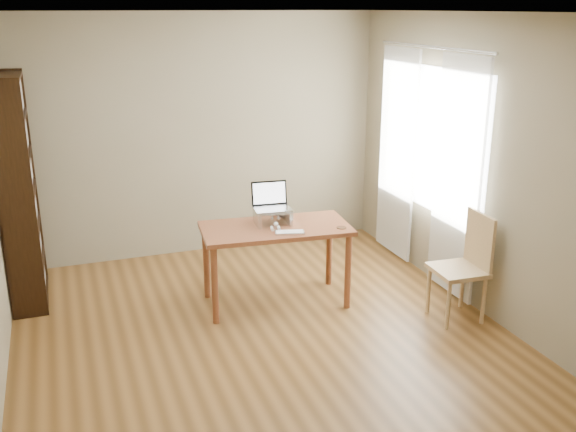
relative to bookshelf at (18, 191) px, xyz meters
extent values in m
cube|color=#583917|center=(1.83, -1.55, -1.06)|extent=(4.00, 4.50, 0.02)
cube|color=silver|center=(1.83, -1.55, 1.56)|extent=(4.00, 4.50, 0.02)
cube|color=#7D7154|center=(1.83, 0.71, 0.25)|extent=(4.00, 0.02, 2.60)
cube|color=#7D7154|center=(1.83, -3.81, 0.25)|extent=(4.00, 0.02, 2.60)
cube|color=#7D7154|center=(3.84, -1.55, 0.25)|extent=(0.02, 4.50, 2.60)
cube|color=white|center=(3.81, -0.75, 0.35)|extent=(0.01, 1.80, 1.40)
cube|color=black|center=(-0.01, -0.43, 0.00)|extent=(0.30, 0.04, 2.10)
cube|color=black|center=(-0.01, 0.43, 0.00)|extent=(0.30, 0.04, 2.10)
cube|color=black|center=(-0.15, 0.00, 0.00)|extent=(0.02, 0.90, 2.10)
cube|color=black|center=(-0.01, 0.00, -1.02)|extent=(0.30, 0.84, 0.02)
cube|color=black|center=(0.02, 0.00, -0.85)|extent=(0.20, 0.78, 0.28)
cube|color=black|center=(-0.01, 0.00, -0.68)|extent=(0.30, 0.84, 0.03)
cube|color=black|center=(0.02, 0.00, -0.51)|extent=(0.20, 0.78, 0.28)
cube|color=black|center=(-0.01, 0.00, -0.34)|extent=(0.30, 0.84, 0.02)
cube|color=black|center=(0.02, 0.00, -0.17)|extent=(0.20, 0.78, 0.28)
cube|color=black|center=(-0.01, 0.00, 0.00)|extent=(0.30, 0.84, 0.02)
cube|color=black|center=(0.02, 0.00, 0.17)|extent=(0.20, 0.78, 0.28)
cube|color=black|center=(-0.01, 0.00, 0.34)|extent=(0.30, 0.84, 0.02)
cube|color=black|center=(0.02, 0.00, 0.51)|extent=(0.20, 0.78, 0.28)
cube|color=black|center=(-0.01, 0.00, 0.68)|extent=(0.30, 0.84, 0.02)
cube|color=black|center=(0.02, 0.00, 0.85)|extent=(0.20, 0.78, 0.28)
cube|color=black|center=(-0.01, 0.00, 1.02)|extent=(0.30, 0.84, 0.03)
cube|color=white|center=(3.75, -1.30, 0.10)|extent=(0.03, 0.70, 2.20)
cube|color=white|center=(3.75, -0.20, 0.10)|extent=(0.03, 0.70, 2.20)
cylinder|color=silver|center=(3.75, -0.75, 1.23)|extent=(0.03, 1.90, 0.03)
cube|color=brown|center=(2.15, -0.89, -0.32)|extent=(1.39, 0.79, 0.04)
cylinder|color=brown|center=(1.54, -0.62, -0.70)|extent=(0.06, 0.06, 0.71)
cylinder|color=brown|center=(2.75, -0.62, -0.70)|extent=(0.06, 0.06, 0.71)
cylinder|color=brown|center=(1.54, -1.16, -0.70)|extent=(0.06, 0.06, 0.71)
cylinder|color=brown|center=(2.75, -1.16, -0.70)|extent=(0.06, 0.06, 0.71)
cube|color=silver|center=(2.00, -0.81, -0.24)|extent=(0.03, 0.25, 0.12)
cube|color=silver|center=(2.29, -0.81, -0.24)|extent=(0.03, 0.25, 0.12)
cube|color=silver|center=(2.15, -0.81, -0.17)|extent=(0.32, 0.25, 0.01)
cube|color=silver|center=(2.15, -0.81, -0.16)|extent=(0.35, 0.26, 0.02)
cube|color=black|center=(2.15, -0.68, -0.04)|extent=(0.33, 0.08, 0.22)
cube|color=white|center=(2.15, -0.68, -0.04)|extent=(0.30, 0.07, 0.19)
cube|color=silver|center=(2.20, -1.11, -0.29)|extent=(0.28, 0.17, 0.02)
cube|color=white|center=(2.20, -1.11, -0.28)|extent=(0.25, 0.15, 0.00)
cylinder|color=#512F1C|center=(2.69, -1.13, -0.30)|extent=(0.09, 0.09, 0.01)
ellipsoid|color=#454036|center=(2.15, -0.78, -0.24)|extent=(0.15, 0.34, 0.12)
ellipsoid|color=#454036|center=(2.15, -0.67, -0.25)|extent=(0.13, 0.14, 0.11)
ellipsoid|color=#454036|center=(2.15, -0.97, -0.22)|extent=(0.09, 0.09, 0.08)
ellipsoid|color=white|center=(2.15, -0.93, -0.26)|extent=(0.08, 0.08, 0.07)
sphere|color=white|center=(2.15, -1.01, -0.24)|extent=(0.04, 0.04, 0.04)
cone|color=#454036|center=(2.12, -0.97, -0.19)|extent=(0.03, 0.04, 0.04)
cone|color=#454036|center=(2.18, -0.97, -0.19)|extent=(0.03, 0.04, 0.04)
cylinder|color=white|center=(2.12, -0.98, -0.29)|extent=(0.03, 0.08, 0.03)
cylinder|color=white|center=(2.18, -0.98, -0.29)|extent=(0.03, 0.08, 0.03)
cylinder|color=#454036|center=(2.24, -0.65, -0.28)|extent=(0.12, 0.18, 0.02)
cube|color=tan|center=(3.53, -1.73, -0.60)|extent=(0.45, 0.45, 0.04)
cylinder|color=tan|center=(3.36, -1.91, -0.82)|extent=(0.04, 0.04, 0.45)
cylinder|color=tan|center=(3.70, -1.91, -0.82)|extent=(0.04, 0.04, 0.45)
cylinder|color=tan|center=(3.36, -1.56, -0.82)|extent=(0.04, 0.04, 0.45)
cylinder|color=tan|center=(3.70, -1.56, -0.82)|extent=(0.04, 0.04, 0.45)
cube|color=tan|center=(3.72, -1.73, -0.34)|extent=(0.05, 0.40, 0.50)
camera|label=1|loc=(0.38, -6.06, 1.59)|focal=40.00mm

